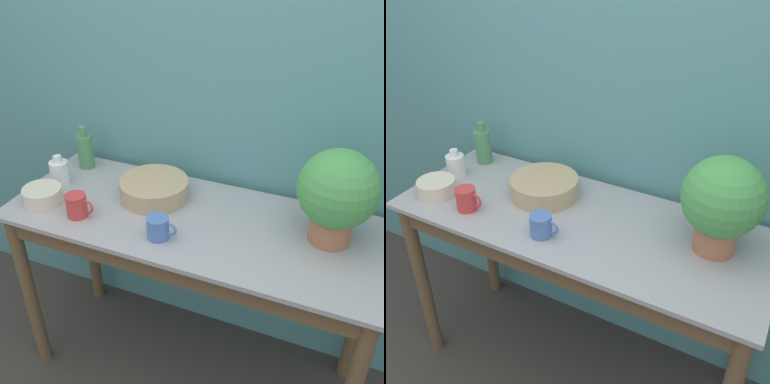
% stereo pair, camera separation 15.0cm
% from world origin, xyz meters
% --- Properties ---
extents(wall_back, '(6.00, 0.05, 2.40)m').
position_xyz_m(wall_back, '(0.00, 0.64, 1.20)').
color(wall_back, teal).
rests_on(wall_back, ground_plane).
extents(counter_table, '(1.50, 0.59, 0.89)m').
position_xyz_m(counter_table, '(0.00, 0.27, 0.71)').
color(counter_table, brown).
rests_on(counter_table, ground_plane).
extents(potted_plant, '(0.28, 0.28, 0.36)m').
position_xyz_m(potted_plant, '(0.51, 0.36, 1.10)').
color(potted_plant, '#A36647').
rests_on(potted_plant, counter_table).
extents(bowl_wash_large, '(0.29, 0.29, 0.08)m').
position_xyz_m(bowl_wash_large, '(-0.21, 0.38, 0.93)').
color(bowl_wash_large, tan).
rests_on(bowl_wash_large, counter_table).
extents(bottle_tall, '(0.07, 0.07, 0.20)m').
position_xyz_m(bottle_tall, '(-0.62, 0.49, 0.98)').
color(bottle_tall, '#4C8C59').
rests_on(bottle_tall, counter_table).
extents(bottle_short, '(0.08, 0.08, 0.13)m').
position_xyz_m(bottle_short, '(-0.64, 0.32, 0.95)').
color(bottle_short, white).
rests_on(bottle_short, counter_table).
extents(mug_red, '(0.12, 0.08, 0.09)m').
position_xyz_m(mug_red, '(-0.42, 0.14, 0.94)').
color(mug_red, '#C63838').
rests_on(mug_red, counter_table).
extents(mug_blue, '(0.12, 0.08, 0.09)m').
position_xyz_m(mug_blue, '(-0.07, 0.13, 0.94)').
color(mug_blue, '#4C70B7').
rests_on(mug_blue, counter_table).
extents(bowl_small_cream, '(0.16, 0.16, 0.06)m').
position_xyz_m(bowl_small_cream, '(-0.61, 0.17, 0.93)').
color(bowl_small_cream, beige).
rests_on(bowl_small_cream, counter_table).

